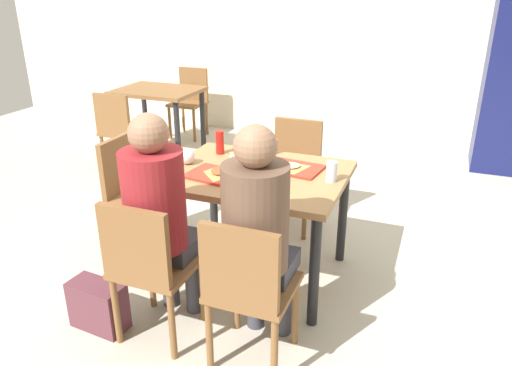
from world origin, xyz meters
The scene contains 26 objects.
ground_plane centered at (0.00, 0.00, -0.01)m, with size 10.00×10.00×0.02m, color #B2AD9E.
back_wall centered at (0.00, 3.20, 1.40)m, with size 10.00×0.10×2.80m, color beige.
main_table centered at (0.00, 0.00, 0.63)m, with size 1.10×0.87×0.73m.
chair_near_left centered at (-0.27, -0.82, 0.49)m, with size 0.40×0.40×0.84m.
chair_near_right centered at (0.27, -0.82, 0.49)m, with size 0.40×0.40×0.84m.
chair_far_side centered at (0.00, 0.82, 0.49)m, with size 0.40×0.40×0.84m.
chair_left_end centered at (-0.93, 0.00, 0.49)m, with size 0.40×0.40×0.84m.
person_in_red centered at (-0.27, -0.68, 0.73)m, with size 0.32×0.42×1.25m.
person_in_brown_jacket centered at (0.27, -0.68, 0.73)m, with size 0.32×0.42×1.25m.
tray_red_near centered at (-0.19, -0.15, 0.74)m, with size 0.36×0.26×0.02m, color red.
tray_red_far centered at (0.19, 0.13, 0.74)m, with size 0.36×0.26×0.02m, color red.
paper_plate_center centered at (-0.16, 0.24, 0.73)m, with size 0.22×0.22×0.01m, color white.
paper_plate_near_edge centered at (0.16, -0.24, 0.73)m, with size 0.22×0.22×0.01m, color white.
pizza_slice_a centered at (-0.19, -0.12, 0.75)m, with size 0.19×0.25×0.02m.
pizza_slice_b centered at (0.18, 0.11, 0.75)m, with size 0.27×0.26×0.02m.
pizza_slice_c centered at (-0.16, 0.25, 0.75)m, with size 0.23×0.20×0.02m.
pizza_slice_d centered at (0.15, -0.24, 0.75)m, with size 0.22×0.20×0.02m.
plastic_cup_a centered at (-0.03, 0.37, 0.78)m, with size 0.07×0.07×0.10m, color white.
plastic_cup_b centered at (0.03, -0.37, 0.78)m, with size 0.07×0.07×0.10m, color white.
soda_can centered at (0.47, 0.02, 0.79)m, with size 0.07×0.07×0.12m, color #B7BCC6.
condiment_bottle centered at (-0.36, 0.24, 0.81)m, with size 0.06×0.06×0.16m, color red.
foil_bundle centered at (-0.47, -0.02, 0.78)m, with size 0.10×0.10×0.10m, color silver.
handbag centered at (-0.62, -0.84, 0.14)m, with size 0.32×0.16×0.28m, color #592D38.
background_table centered at (-1.93, 1.97, 0.61)m, with size 0.90×0.70×0.73m.
background_chair_near centered at (-1.93, 1.23, 0.49)m, with size 0.40×0.40×0.84m.
background_chair_far centered at (-1.93, 2.70, 0.49)m, with size 0.40×0.40×0.84m.
Camera 1 is at (1.02, -2.62, 1.82)m, focal length 34.15 mm.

